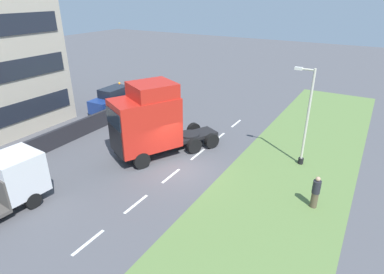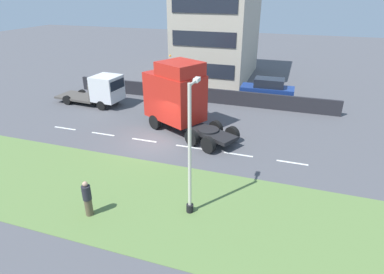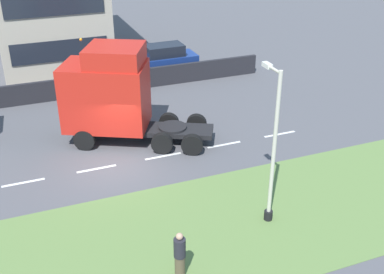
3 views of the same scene
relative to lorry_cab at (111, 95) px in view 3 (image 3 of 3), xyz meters
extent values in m
plane|color=#515156|center=(-2.56, 0.56, -2.46)|extent=(120.00, 120.00, 0.00)
cube|color=#607F42|center=(-8.56, 0.56, -2.45)|extent=(7.00, 44.00, 0.01)
cube|color=white|center=(-2.56, -8.14, -2.45)|extent=(0.16, 1.80, 0.00)
cube|color=white|center=(-2.56, -4.94, -2.45)|extent=(0.16, 1.80, 0.00)
cube|color=white|center=(-2.56, -1.74, -2.45)|extent=(0.16, 1.80, 0.00)
cube|color=white|center=(-2.56, 1.46, -2.45)|extent=(0.16, 1.80, 0.00)
cube|color=white|center=(-2.56, 4.66, -2.45)|extent=(0.16, 1.80, 0.00)
cube|color=#232328|center=(6.44, 0.56, -1.82)|extent=(0.25, 24.00, 1.28)
cube|color=#1E232D|center=(9.97, 1.13, -0.48)|extent=(0.08, 6.24, 1.38)
cube|color=#1E232D|center=(9.97, 1.13, 2.49)|extent=(0.08, 6.24, 1.38)
cube|color=black|center=(-0.62, -1.21, -1.79)|extent=(4.54, 7.08, 0.24)
cube|color=red|center=(0.12, 0.24, -0.07)|extent=(4.07, 4.70, 3.20)
cube|color=black|center=(1.05, 2.04, -0.77)|extent=(1.94, 1.03, 1.79)
cube|color=black|center=(1.05, 2.04, 0.63)|extent=(2.06, 1.09, 1.02)
cube|color=red|center=(-0.15, -0.29, 1.98)|extent=(3.32, 3.40, 0.90)
sphere|color=orange|center=(1.29, 0.99, 2.50)|extent=(0.14, 0.14, 0.14)
cylinder|color=black|center=(-1.36, -2.66, -1.61)|extent=(1.87, 1.87, 0.12)
cylinder|color=black|center=(-0.50, 1.58, -1.94)|extent=(0.76, 1.07, 1.04)
cylinder|color=black|center=(1.57, 0.52, -1.94)|extent=(0.76, 1.07, 1.04)
cylinder|color=black|center=(-2.23, -1.81, -1.94)|extent=(0.76, 1.07, 1.04)
cylinder|color=black|center=(-0.16, -2.87, -1.94)|extent=(0.76, 1.07, 1.04)
cylinder|color=black|center=(-2.89, -3.10, -1.94)|extent=(0.76, 1.07, 1.04)
cylinder|color=black|center=(-0.82, -4.16, -1.94)|extent=(0.76, 1.07, 1.04)
cube|color=navy|center=(8.21, -5.35, -1.62)|extent=(1.89, 4.62, 1.12)
cube|color=black|center=(8.21, -5.46, -0.69)|extent=(1.58, 2.55, 0.75)
cylinder|color=black|center=(7.33, -3.87, -2.14)|extent=(0.21, 0.64, 0.64)
cylinder|color=black|center=(9.05, -3.84, -2.14)|extent=(0.21, 0.64, 0.64)
cylinder|color=black|center=(7.37, -6.85, -2.14)|extent=(0.21, 0.64, 0.64)
cylinder|color=black|center=(9.09, -6.83, -2.14)|extent=(0.21, 0.64, 0.64)
cylinder|color=black|center=(-8.77, -3.92, -2.26)|extent=(0.33, 0.33, 0.40)
cylinder|color=beige|center=(-8.77, -3.92, 0.56)|extent=(0.15, 0.15, 6.03)
cylinder|color=beige|center=(-8.32, -3.92, 3.47)|extent=(0.90, 0.10, 0.10)
cube|color=silver|center=(-7.87, -3.92, 3.47)|extent=(0.44, 0.20, 0.16)
cylinder|color=brown|center=(-10.40, 0.30, -2.03)|extent=(0.34, 0.34, 0.85)
cylinder|color=#26262D|center=(-10.40, 0.30, -1.27)|extent=(0.39, 0.39, 0.67)
sphere|color=tan|center=(-10.40, 0.30, -0.82)|extent=(0.23, 0.23, 0.23)
camera|label=1|loc=(-11.90, 14.83, 7.43)|focal=30.00mm
camera|label=2|loc=(-19.97, -7.78, 6.83)|focal=30.00mm
camera|label=3|loc=(-21.69, 4.33, 8.80)|focal=45.00mm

